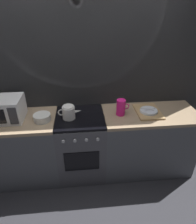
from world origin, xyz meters
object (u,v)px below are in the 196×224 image
(pitcher, at_px, (121,107))
(dish_pile, at_px, (148,111))
(kettle, at_px, (69,112))
(mixing_bowl, at_px, (42,117))
(stove_unit, at_px, (81,145))
(microwave, at_px, (2,109))

(pitcher, height_order, dish_pile, pitcher)
(kettle, bearing_deg, mixing_bowl, -176.01)
(stove_unit, relative_size, mixing_bowl, 4.50)
(mixing_bowl, height_order, pitcher, pitcher)
(mixing_bowl, relative_size, pitcher, 1.00)
(mixing_bowl, xyz_separation_m, pitcher, (0.95, 0.05, 0.06))
(kettle, bearing_deg, microwave, 176.20)
(kettle, bearing_deg, pitcher, 2.24)
(stove_unit, height_order, microwave, microwave)
(mixing_bowl, bearing_deg, dish_pile, 2.67)
(microwave, relative_size, mixing_bowl, 2.30)
(microwave, bearing_deg, kettle, -3.80)
(kettle, height_order, mixing_bowl, kettle)
(pitcher, bearing_deg, dish_pile, 2.29)
(stove_unit, bearing_deg, mixing_bowl, -174.06)
(mixing_bowl, height_order, dish_pile, mixing_bowl)
(stove_unit, height_order, pitcher, pitcher)
(stove_unit, bearing_deg, pitcher, 0.09)
(stove_unit, relative_size, dish_pile, 2.25)
(stove_unit, height_order, kettle, kettle)
(pitcher, bearing_deg, microwave, 178.94)
(kettle, xyz_separation_m, dish_pile, (0.99, 0.04, -0.06))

